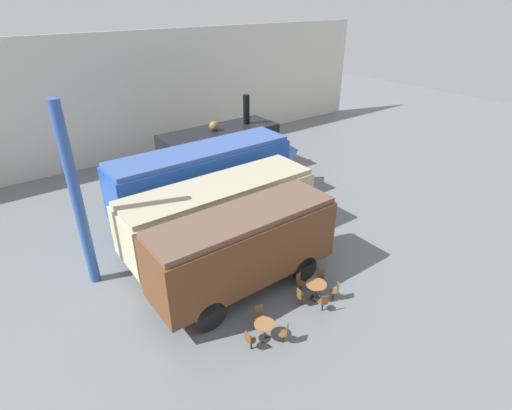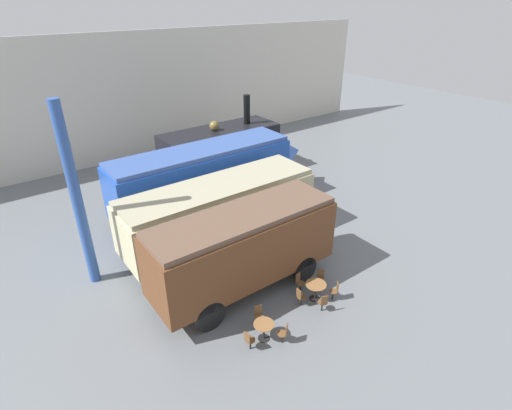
# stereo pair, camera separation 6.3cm
# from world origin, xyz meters

# --- Properties ---
(ground_plane) EXTENTS (80.00, 80.00, 0.00)m
(ground_plane) POSITION_xyz_m (0.00, 0.00, 0.00)
(ground_plane) COLOR slate
(backdrop_wall) EXTENTS (44.00, 0.15, 9.00)m
(backdrop_wall) POSITION_xyz_m (0.00, 15.41, 4.50)
(backdrop_wall) COLOR beige
(backdrop_wall) RESTS_ON ground_plane
(steam_locomotive) EXTENTS (7.99, 2.84, 5.28)m
(steam_locomotive) POSITION_xyz_m (2.62, 8.33, 2.11)
(steam_locomotive) COLOR black
(steam_locomotive) RESTS_ON ground_plane
(streamlined_locomotive) EXTENTS (12.34, 2.67, 3.86)m
(streamlined_locomotive) POSITION_xyz_m (-0.10, 4.55, 2.29)
(streamlined_locomotive) COLOR blue
(streamlined_locomotive) RESTS_ON ground_plane
(passenger_coach_vintage) EXTENTS (9.64, 2.87, 3.37)m
(passenger_coach_vintage) POSITION_xyz_m (-2.00, 1.06, 2.05)
(passenger_coach_vintage) COLOR beige
(passenger_coach_vintage) RESTS_ON ground_plane
(passenger_coach_wooden) EXTENTS (7.92, 2.55, 3.68)m
(passenger_coach_wooden) POSITION_xyz_m (-3.03, -2.41, 2.22)
(passenger_coach_wooden) COLOR brown
(passenger_coach_wooden) RESTS_ON ground_plane
(cafe_table_near) EXTENTS (0.76, 0.76, 0.72)m
(cafe_table_near) POSITION_xyz_m (-4.09, -5.17, 0.54)
(cafe_table_near) COLOR black
(cafe_table_near) RESTS_ON ground_plane
(cafe_table_mid) EXTENTS (0.86, 0.86, 0.77)m
(cafe_table_mid) POSITION_xyz_m (-1.06, -4.72, 0.60)
(cafe_table_mid) COLOR black
(cafe_table_mid) RESTS_ON ground_plane
(cafe_chair_0) EXTENTS (0.38, 0.39, 0.87)m
(cafe_chair_0) POSITION_xyz_m (-3.81, -4.47, 0.51)
(cafe_chair_0) COLOR black
(cafe_chair_0) RESTS_ON ground_plane
(cafe_chair_1) EXTENTS (0.37, 0.36, 0.87)m
(cafe_chair_1) POSITION_xyz_m (-4.84, -5.27, 0.51)
(cafe_chair_1) COLOR black
(cafe_chair_1) RESTS_ON ground_plane
(cafe_chair_2) EXTENTS (0.40, 0.40, 0.87)m
(cafe_chair_2) POSITION_xyz_m (-3.63, -5.76, 0.51)
(cafe_chair_2) COLOR black
(cafe_chair_2) RESTS_ON ground_plane
(cafe_chair_3) EXTENTS (0.36, 0.36, 0.87)m
(cafe_chair_3) POSITION_xyz_m (-1.86, -4.66, 0.51)
(cafe_chair_3) COLOR black
(cafe_chair_3) RESTS_ON ground_plane
(cafe_chair_4) EXTENTS (0.38, 0.39, 0.87)m
(cafe_chair_4) POSITION_xyz_m (-1.36, -5.46, 0.51)
(cafe_chair_4) COLOR black
(cafe_chair_4) RESTS_ON ground_plane
(cafe_chair_5) EXTENTS (0.41, 0.40, 0.87)m
(cafe_chair_5) POSITION_xyz_m (-0.45, -5.23, 0.51)
(cafe_chair_5) COLOR black
(cafe_chair_5) RESTS_ON ground_plane
(cafe_chair_6) EXTENTS (0.40, 0.39, 0.87)m
(cafe_chair_6) POSITION_xyz_m (-0.38, -4.29, 0.51)
(cafe_chair_6) COLOR black
(cafe_chair_6) RESTS_ON ground_plane
(cafe_chair_7) EXTENTS (0.36, 0.38, 0.87)m
(cafe_chair_7) POSITION_xyz_m (-1.25, -3.94, 0.51)
(cafe_chair_7) COLOR black
(cafe_chair_7) RESTS_ON ground_plane
(visitor_person) EXTENTS (0.34, 0.34, 1.81)m
(visitor_person) POSITION_xyz_m (2.49, -1.80, 0.99)
(visitor_person) COLOR #262633
(visitor_person) RESTS_ON ground_plane
(support_pillar) EXTENTS (0.44, 0.44, 8.00)m
(support_pillar) POSITION_xyz_m (-8.00, 2.02, 4.00)
(support_pillar) COLOR #2D519E
(support_pillar) RESTS_ON ground_plane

